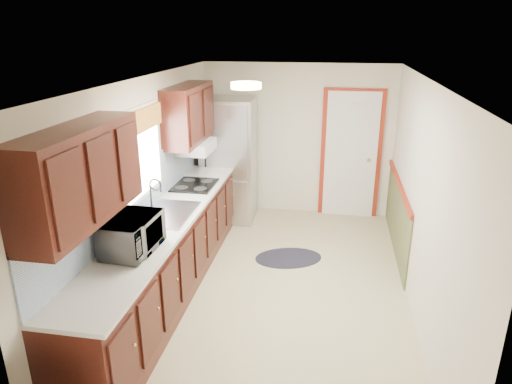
% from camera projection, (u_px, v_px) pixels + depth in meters
% --- Properties ---
extents(room_shell, '(3.20, 5.20, 2.52)m').
position_uv_depth(room_shell, '(277.00, 192.00, 4.97)').
color(room_shell, tan).
rests_on(room_shell, ground).
extents(kitchen_run, '(0.63, 4.00, 2.20)m').
position_uv_depth(kitchen_run, '(162.00, 228.00, 5.03)').
color(kitchen_run, black).
rests_on(kitchen_run, ground).
extents(back_wall_trim, '(1.12, 2.30, 2.08)m').
position_uv_depth(back_wall_trim, '(360.00, 167.00, 6.96)').
color(back_wall_trim, maroon).
rests_on(back_wall_trim, ground).
extents(ceiling_fixture, '(0.30, 0.30, 0.06)m').
position_uv_depth(ceiling_fixture, '(246.00, 86.00, 4.44)').
color(ceiling_fixture, '#FFD88C').
rests_on(ceiling_fixture, room_shell).
extents(microwave, '(0.36, 0.61, 0.41)m').
position_uv_depth(microwave, '(132.00, 231.00, 4.16)').
color(microwave, white).
rests_on(microwave, kitchen_run).
extents(refrigerator, '(0.82, 0.81, 1.91)m').
position_uv_depth(refrigerator, '(229.00, 160.00, 7.11)').
color(refrigerator, '#B7B7BC').
rests_on(refrigerator, ground).
extents(rug, '(1.02, 0.81, 0.01)m').
position_uv_depth(rug, '(288.00, 258.00, 6.07)').
color(rug, black).
rests_on(rug, ground).
extents(cooktop, '(0.51, 0.62, 0.02)m').
position_uv_depth(cooktop, '(195.00, 185.00, 5.97)').
color(cooktop, black).
rests_on(cooktop, kitchen_run).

